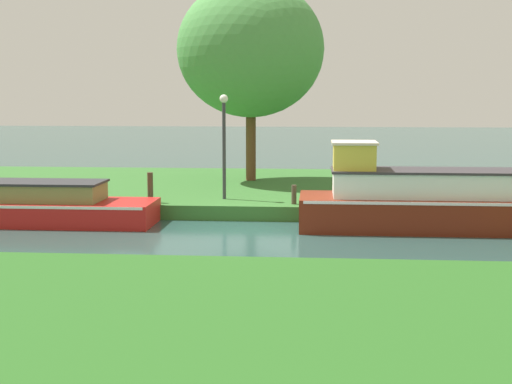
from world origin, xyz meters
TOP-DOWN VIEW (x-y plane):
  - ground_plane at (0.00, 0.00)m, footprint 120.00×120.00m
  - riverbank_far at (0.00, 7.00)m, footprint 72.00×10.00m
  - riverbank_near at (0.00, -9.00)m, footprint 72.00×10.00m
  - red_barge at (-6.18, 1.20)m, footprint 7.06×1.81m
  - maroon_narrowboat at (5.91, 1.20)m, footprint 10.14×1.97m
  - willow_tree_left at (-0.78, 7.85)m, footprint 4.99×4.46m
  - lamp_post at (-1.12, 3.37)m, footprint 0.24×0.24m
  - mooring_post_near at (0.89, 2.54)m, footprint 0.14×0.14m
  - mooring_post_far at (-3.07, 2.54)m, footprint 0.16×0.16m

SIDE VIEW (x-z plane):
  - ground_plane at x=0.00m, z-range 0.00..0.00m
  - riverbank_far at x=0.00m, z-range 0.00..0.40m
  - riverbank_near at x=0.00m, z-range 0.00..0.40m
  - red_barge at x=-6.18m, z-range -0.10..1.03m
  - mooring_post_near at x=0.89m, z-range 0.40..0.92m
  - maroon_narrowboat at x=5.91m, z-range -0.39..1.81m
  - mooring_post_far at x=-3.07m, z-range 0.40..1.23m
  - lamp_post at x=-1.12m, z-range 0.78..3.74m
  - willow_tree_left at x=-0.78m, z-range 1.48..8.28m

